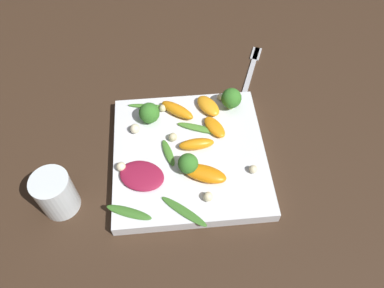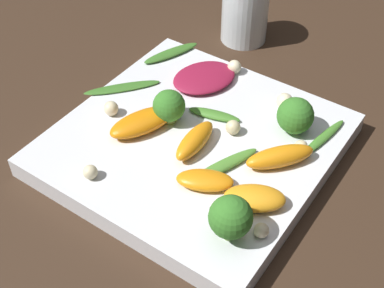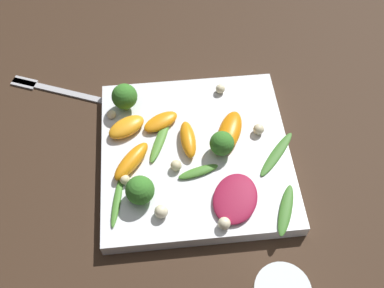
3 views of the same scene
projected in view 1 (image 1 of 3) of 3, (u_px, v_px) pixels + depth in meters
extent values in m
plane|color=#382619|center=(190.00, 159.00, 0.72)|extent=(2.40, 2.40, 0.00)
cube|color=white|center=(190.00, 156.00, 0.71)|extent=(0.29, 0.29, 0.02)
cylinder|color=white|center=(56.00, 193.00, 0.63)|extent=(0.07, 0.07, 0.08)
cube|color=#B2B2B7|center=(250.00, 75.00, 0.85)|extent=(0.19, 0.08, 0.01)
cube|color=#B2B2B7|center=(256.00, 53.00, 0.89)|extent=(0.05, 0.04, 0.01)
ellipsoid|color=maroon|center=(142.00, 176.00, 0.67)|extent=(0.09, 0.10, 0.01)
ellipsoid|color=orange|center=(205.00, 174.00, 0.67)|extent=(0.06, 0.09, 0.02)
ellipsoid|color=orange|center=(208.00, 106.00, 0.76)|extent=(0.07, 0.06, 0.02)
ellipsoid|color=orange|center=(215.00, 127.00, 0.73)|extent=(0.06, 0.05, 0.01)
ellipsoid|color=orange|center=(196.00, 144.00, 0.70)|extent=(0.03, 0.07, 0.02)
ellipsoid|color=orange|center=(177.00, 110.00, 0.75)|extent=(0.07, 0.07, 0.02)
cylinder|color=#7A9E51|center=(231.00, 105.00, 0.76)|extent=(0.01, 0.01, 0.02)
sphere|color=#387A28|center=(231.00, 98.00, 0.75)|extent=(0.04, 0.04, 0.04)
cylinder|color=#84AD5B|center=(150.00, 118.00, 0.74)|extent=(0.01, 0.01, 0.01)
sphere|color=#387A28|center=(149.00, 113.00, 0.73)|extent=(0.04, 0.04, 0.04)
cylinder|color=#7A9E51|center=(188.00, 168.00, 0.68)|extent=(0.02, 0.02, 0.01)
sphere|color=#387A28|center=(188.00, 163.00, 0.66)|extent=(0.04, 0.04, 0.04)
ellipsoid|color=#3D7528|center=(184.00, 211.00, 0.63)|extent=(0.07, 0.08, 0.00)
ellipsoid|color=#47842D|center=(168.00, 154.00, 0.70)|extent=(0.06, 0.03, 0.01)
ellipsoid|color=#47842D|center=(148.00, 106.00, 0.77)|extent=(0.02, 0.08, 0.01)
ellipsoid|color=#3D7528|center=(129.00, 212.00, 0.63)|extent=(0.05, 0.08, 0.01)
ellipsoid|color=#518E33|center=(199.00, 128.00, 0.73)|extent=(0.05, 0.09, 0.01)
sphere|color=beige|center=(253.00, 169.00, 0.67)|extent=(0.02, 0.02, 0.02)
sphere|color=beige|center=(173.00, 137.00, 0.71)|extent=(0.02, 0.02, 0.02)
sphere|color=beige|center=(121.00, 167.00, 0.68)|extent=(0.02, 0.02, 0.02)
sphere|color=beige|center=(208.00, 197.00, 0.64)|extent=(0.02, 0.02, 0.02)
sphere|color=beige|center=(135.00, 129.00, 0.72)|extent=(0.02, 0.02, 0.02)
sphere|color=beige|center=(163.00, 108.00, 0.76)|extent=(0.01, 0.01, 0.01)
sphere|color=beige|center=(220.00, 97.00, 0.77)|extent=(0.01, 0.01, 0.01)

